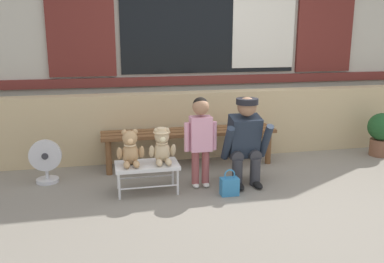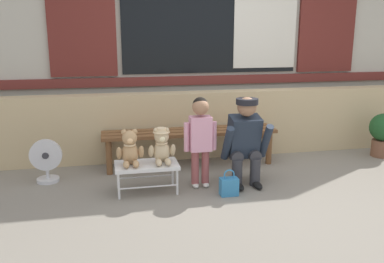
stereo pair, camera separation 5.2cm
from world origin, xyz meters
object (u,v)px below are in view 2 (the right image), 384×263
at_px(child_standing, 200,132).
at_px(potted_plant, 383,132).
at_px(wooden_bench_long, 190,136).
at_px(small_display_bench, 147,167).
at_px(teddy_bear_plain, 130,149).
at_px(floor_fan, 46,161).
at_px(handbag_on_ground, 229,186).
at_px(adult_crouching, 245,140).
at_px(teddy_bear_with_hat, 162,146).

distance_m(child_standing, potted_plant, 2.66).
distance_m(wooden_bench_long, small_display_bench, 0.97).
relative_size(teddy_bear_plain, floor_fan, 0.76).
xyz_separation_m(teddy_bear_plain, child_standing, (0.72, 0.02, 0.13)).
bearing_deg(floor_fan, child_standing, -16.34).
relative_size(child_standing, floor_fan, 2.00).
distance_m(wooden_bench_long, child_standing, 0.77).
xyz_separation_m(handbag_on_ground, potted_plant, (2.35, 0.89, 0.23)).
distance_m(small_display_bench, adult_crouching, 1.08).
relative_size(small_display_bench, teddy_bear_with_hat, 1.76).
bearing_deg(child_standing, potted_plant, 13.00).
distance_m(wooden_bench_long, teddy_bear_with_hat, 0.88).
distance_m(small_display_bench, handbag_on_ground, 0.86).
bearing_deg(adult_crouching, small_display_bench, -178.47).
relative_size(wooden_bench_long, potted_plant, 3.68).
bearing_deg(wooden_bench_long, handbag_on_ground, -79.14).
xyz_separation_m(teddy_bear_plain, floor_fan, (-0.88, 0.49, -0.23)).
xyz_separation_m(small_display_bench, teddy_bear_plain, (-0.16, 0.00, 0.20)).
bearing_deg(teddy_bear_plain, floor_fan, 150.74).
xyz_separation_m(wooden_bench_long, teddy_bear_with_hat, (-0.44, -0.75, 0.10)).
xyz_separation_m(teddy_bear_with_hat, adult_crouching, (0.90, 0.03, 0.01)).
xyz_separation_m(teddy_bear_plain, adult_crouching, (1.22, 0.03, 0.02)).
bearing_deg(adult_crouching, child_standing, -179.43).
bearing_deg(wooden_bench_long, teddy_bear_with_hat, -120.24).
height_order(teddy_bear_with_hat, potted_plant, teddy_bear_with_hat).
bearing_deg(wooden_bench_long, floor_fan, -170.88).
distance_m(wooden_bench_long, teddy_bear_plain, 1.07).
relative_size(adult_crouching, potted_plant, 1.67).
xyz_separation_m(wooden_bench_long, teddy_bear_plain, (-0.76, -0.75, 0.09)).
bearing_deg(wooden_bench_long, adult_crouching, -57.90).
distance_m(teddy_bear_plain, child_standing, 0.74).
relative_size(teddy_bear_with_hat, adult_crouching, 0.38).
distance_m(teddy_bear_plain, teddy_bear_with_hat, 0.32).
relative_size(teddy_bear_with_hat, floor_fan, 0.76).
bearing_deg(handbag_on_ground, adult_crouching, 48.55).
bearing_deg(teddy_bear_plain, teddy_bear_with_hat, 0.13).
bearing_deg(handbag_on_ground, child_standing, 128.53).
height_order(teddy_bear_with_hat, child_standing, child_standing).
bearing_deg(small_display_bench, child_standing, 2.36).
height_order(teddy_bear_plain, child_standing, child_standing).
distance_m(teddy_bear_plain, adult_crouching, 1.22).
xyz_separation_m(adult_crouching, floor_fan, (-2.09, 0.46, -0.24)).
bearing_deg(small_display_bench, teddy_bear_plain, 179.49).
relative_size(wooden_bench_long, teddy_bear_plain, 5.78).
height_order(small_display_bench, teddy_bear_plain, teddy_bear_plain).
xyz_separation_m(wooden_bench_long, floor_fan, (-1.64, -0.26, -0.13)).
distance_m(child_standing, adult_crouching, 0.50).
distance_m(teddy_bear_plain, handbag_on_ground, 1.06).
bearing_deg(child_standing, teddy_bear_with_hat, -177.01).
distance_m(adult_crouching, potted_plant, 2.17).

